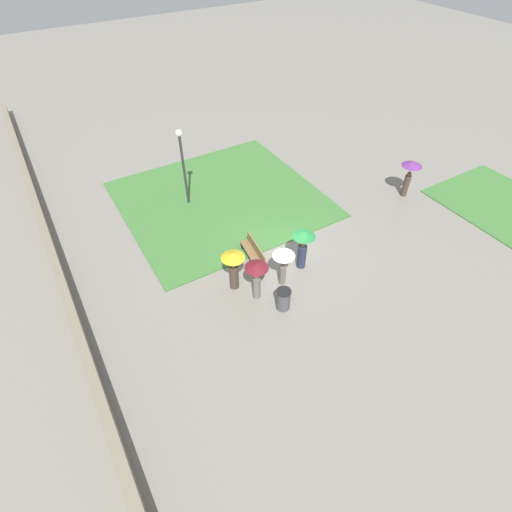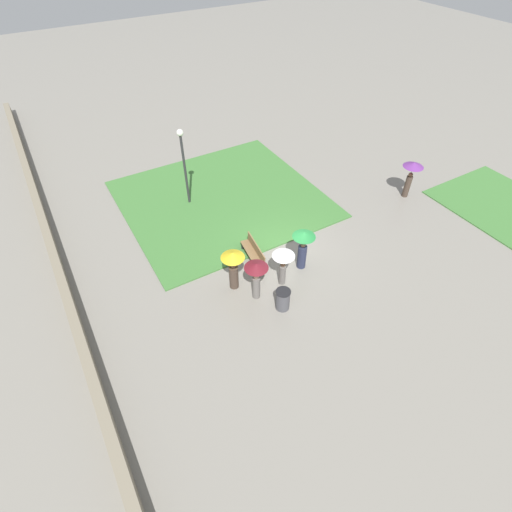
% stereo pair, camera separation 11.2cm
% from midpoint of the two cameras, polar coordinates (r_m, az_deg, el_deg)
% --- Properties ---
extents(ground_plane, '(90.00, 90.00, 0.00)m').
position_cam_midpoint_polar(ground_plane, '(17.85, 3.96, 0.08)').
color(ground_plane, gray).
extents(lawn_patch_near, '(9.28, 9.81, 0.06)m').
position_cam_midpoint_polar(lawn_patch_near, '(21.22, -5.20, 8.12)').
color(lawn_patch_near, '#427A38').
rests_on(lawn_patch_near, ground_plane).
extents(parapet_wall, '(45.00, 0.35, 0.77)m').
position_cam_midpoint_polar(parapet_wall, '(15.84, -24.10, -10.22)').
color(parapet_wall, gray).
rests_on(parapet_wall, ground_plane).
extents(park_bench, '(1.89, 0.67, 0.90)m').
position_cam_midpoint_polar(park_bench, '(17.27, -0.50, 0.56)').
color(park_bench, brown).
rests_on(park_bench, ground_plane).
extents(lamp_post, '(0.32, 0.32, 4.04)m').
position_cam_midpoint_polar(lamp_post, '(19.79, -10.65, 13.63)').
color(lamp_post, '#2D2D30').
rests_on(lamp_post, ground_plane).
extents(trash_bin, '(0.59, 0.59, 0.93)m').
position_cam_midpoint_polar(trash_bin, '(15.45, 3.72, -6.19)').
color(trash_bin, '#4C4C51').
rests_on(trash_bin, ground_plane).
extents(crowd_person_white, '(0.91, 0.91, 1.75)m').
position_cam_midpoint_polar(crowd_person_white, '(15.76, 3.73, -0.56)').
color(crowd_person_white, slate).
rests_on(crowd_person_white, ground_plane).
extents(crowd_person_green, '(0.96, 0.96, 1.91)m').
position_cam_midpoint_polar(crowd_person_green, '(16.58, 6.54, 1.69)').
color(crowd_person_green, '#282D47').
rests_on(crowd_person_green, ground_plane).
extents(crowd_person_maroon, '(0.93, 0.93, 1.83)m').
position_cam_midpoint_polar(crowd_person_maroon, '(15.19, -0.12, -2.59)').
color(crowd_person_maroon, slate).
rests_on(crowd_person_maroon, ground_plane).
extents(crowd_person_yellow, '(0.95, 0.95, 1.88)m').
position_cam_midpoint_polar(crowd_person_yellow, '(15.63, -3.46, -1.25)').
color(crowd_person_yellow, '#47382D').
rests_on(crowd_person_yellow, ground_plane).
extents(lone_walker_far_path, '(1.03, 1.03, 1.98)m').
position_cam_midpoint_polar(lone_walker_far_path, '(22.11, 21.02, 11.24)').
color(lone_walker_far_path, '#47382D').
rests_on(lone_walker_far_path, ground_plane).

